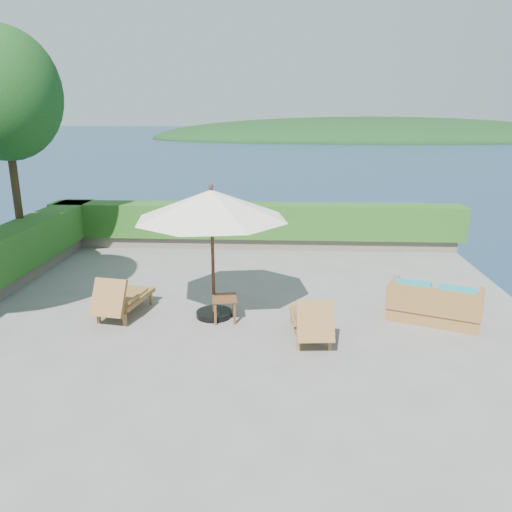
# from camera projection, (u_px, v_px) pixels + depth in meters

# --- Properties ---
(ground) EXTENTS (12.00, 12.00, 0.00)m
(ground) POSITION_uv_depth(u_px,v_px,m) (239.00, 320.00, 9.95)
(ground) COLOR gray
(ground) RESTS_ON ground
(foundation) EXTENTS (12.00, 12.00, 3.00)m
(foundation) POSITION_uv_depth(u_px,v_px,m) (240.00, 389.00, 10.37)
(foundation) COLOR #5A5247
(foundation) RESTS_ON ocean
(ocean) EXTENTS (600.00, 600.00, 0.00)m
(ocean) POSITION_uv_depth(u_px,v_px,m) (240.00, 448.00, 10.77)
(ocean) COLOR #173448
(ocean) RESTS_ON ground
(offshore_island) EXTENTS (126.00, 57.60, 12.60)m
(offshore_island) POSITION_uv_depth(u_px,v_px,m) (368.00, 139.00, 143.88)
(offshore_island) COLOR black
(offshore_island) RESTS_ON ocean
(planter_wall_far) EXTENTS (12.00, 0.60, 0.36)m
(planter_wall_far) POSITION_uv_depth(u_px,v_px,m) (255.00, 242.00, 15.28)
(planter_wall_far) COLOR slate
(planter_wall_far) RESTS_ON ground
(hedge_far) EXTENTS (12.40, 0.90, 1.00)m
(hedge_far) POSITION_uv_depth(u_px,v_px,m) (255.00, 220.00, 15.09)
(hedge_far) COLOR #154B15
(hedge_far) RESTS_ON planter_wall_far
(tree_far) EXTENTS (2.80, 2.80, 6.03)m
(tree_far) POSITION_uv_depth(u_px,v_px,m) (3.00, 95.00, 12.13)
(tree_far) COLOR #3C2D17
(tree_far) RESTS_ON ground
(patio_umbrella) EXTENTS (3.60, 3.60, 2.68)m
(patio_umbrella) POSITION_uv_depth(u_px,v_px,m) (212.00, 206.00, 9.48)
(patio_umbrella) COLOR black
(patio_umbrella) RESTS_ON ground
(lounge_left) EXTENTS (0.92, 1.69, 0.92)m
(lounge_left) POSITION_uv_depth(u_px,v_px,m) (122.00, 298.00, 10.03)
(lounge_left) COLOR olive
(lounge_left) RESTS_ON ground
(lounge_right) EXTENTS (0.78, 1.61, 0.90)m
(lounge_right) POSITION_uv_depth(u_px,v_px,m) (311.00, 320.00, 8.98)
(lounge_right) COLOR olive
(lounge_right) RESTS_ON ground
(side_table) EXTENTS (0.54, 0.54, 0.51)m
(side_table) POSITION_uv_depth(u_px,v_px,m) (224.00, 301.00, 9.79)
(side_table) COLOR brown
(side_table) RESTS_ON ground
(wicker_loveseat) EXTENTS (1.95, 1.49, 0.86)m
(wicker_loveseat) POSITION_uv_depth(u_px,v_px,m) (434.00, 305.00, 9.80)
(wicker_loveseat) COLOR olive
(wicker_loveseat) RESTS_ON ground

